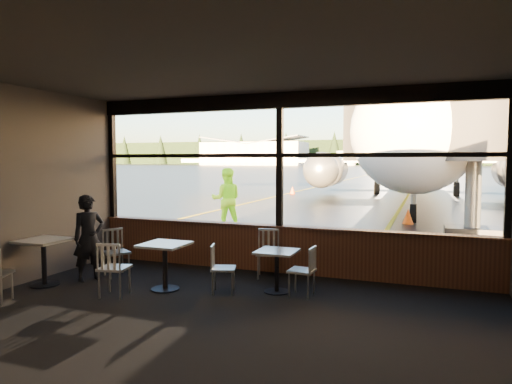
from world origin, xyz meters
The scene contains 30 objects.
ground_plane centered at (0.00, 120.00, 0.00)m, with size 520.00×520.00×0.00m, color black.
carpet_floor centered at (0.00, -3.00, 0.01)m, with size 8.00×6.00×0.01m, color black.
ceiling centered at (0.00, -3.00, 3.50)m, with size 8.00×6.00×0.04m, color #38332D.
wall_back centered at (0.00, -6.00, 1.75)m, with size 8.00×0.04×3.50m, color #453E37.
window_sill centered at (0.00, 0.00, 0.45)m, with size 8.00×0.28×0.90m, color #5B2E1B.
window_header centered at (0.00, 0.00, 3.35)m, with size 8.00×0.18×0.30m, color black.
mullion_left centered at (-3.95, 0.00, 2.20)m, with size 0.12×0.12×2.60m, color black.
mullion_centre centered at (0.00, 0.00, 2.20)m, with size 0.12×0.12×2.60m, color black.
mullion_right centered at (3.95, 0.00, 2.20)m, with size 0.12×0.12×2.60m, color black.
window_transom centered at (0.00, 0.00, 2.30)m, with size 8.00×0.10×0.08m, color black.
airliner centered at (1.93, 21.12, 5.70)m, with size 31.11×37.33×11.41m, color white, non-canonical shape.
jet_bridge centered at (3.60, 5.50, 2.35)m, with size 8.83×10.79×4.71m, color #27272A, non-canonical shape.
cafe_table_near centered at (0.39, -1.33, 0.36)m, with size 0.65×0.65×0.71m, color #ADA79F, non-canonical shape.
cafe_table_mid centered at (-1.43, -1.87, 0.40)m, with size 0.73×0.73×0.80m, color #9E9991, non-canonical shape.
cafe_table_left centered at (-3.56, -2.40, 0.41)m, with size 0.75×0.75×0.83m, color #A6A198, non-canonical shape.
chair_near_e centered at (0.83, -1.39, 0.41)m, with size 0.45×0.45×0.83m, color #BBB6A9, non-canonical shape.
chair_near_w centered at (-0.42, -1.69, 0.41)m, with size 0.45×0.45×0.82m, color #AEA99D, non-canonical shape.
chair_near_n centered at (-0.07, -0.48, 0.46)m, with size 0.50×0.50×0.91m, color beige, non-canonical shape.
chair_mid_s centered at (-2.00, -2.47, 0.46)m, with size 0.50×0.50×0.91m, color #B8B3A6, non-canonical shape.
chair_mid_w centered at (-2.79, -1.42, 0.45)m, with size 0.49×0.49×0.91m, color #B4AFA3, non-canonical shape.
passenger centered at (-3.07, -1.83, 0.79)m, with size 0.58×0.38×1.58m, color black.
ground_crew centered at (-3.21, 4.52, 0.98)m, with size 0.95×0.74×1.96m, color #BFF219.
cone_nose centered at (2.06, 8.08, 0.26)m, with size 0.38×0.38×0.53m, color #DD4406.
cone_wing centered at (-5.68, 20.34, 0.24)m, with size 0.35×0.35×0.48m, color #FF4708.
hangar_left centered at (-70.00, 180.00, 5.50)m, with size 45.00×18.00×11.00m, color silver, non-canonical shape.
hangar_mid centered at (0.00, 185.00, 5.00)m, with size 38.00×15.00×10.00m, color silver, non-canonical shape.
fuel_tank_a centered at (-30.00, 182.00, 3.00)m, with size 8.00×8.00×6.00m, color silver.
fuel_tank_b centered at (-20.00, 182.00, 3.00)m, with size 8.00×8.00×6.00m, color silver.
fuel_tank_c centered at (-10.00, 182.00, 3.00)m, with size 8.00×8.00×6.00m, color silver.
treeline centered at (0.00, 210.00, 6.00)m, with size 360.00×3.00×12.00m, color black.
Camera 1 is at (2.73, -8.44, 2.21)m, focal length 32.00 mm.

